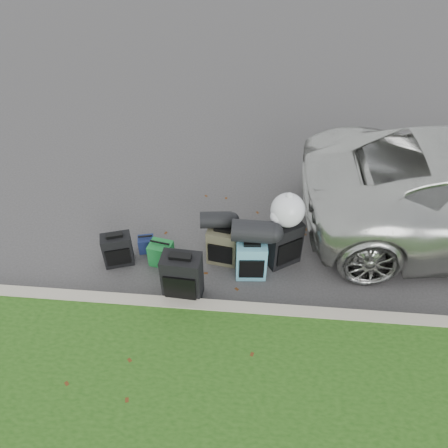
# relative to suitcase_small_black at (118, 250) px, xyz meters

# --- Properties ---
(ground) EXTENTS (120.00, 120.00, 0.00)m
(ground) POSITION_rel_suitcase_small_black_xyz_m (1.66, 0.20, -0.27)
(ground) COLOR #383535
(ground) RESTS_ON ground
(curb) EXTENTS (120.00, 0.18, 0.15)m
(curb) POSITION_rel_suitcase_small_black_xyz_m (1.66, -0.80, -0.19)
(curb) COLOR #9E937F
(curb) RESTS_ON ground
(suitcase_small_black) EXTENTS (0.48, 0.36, 0.54)m
(suitcase_small_black) POSITION_rel_suitcase_small_black_xyz_m (0.00, 0.00, 0.00)
(suitcase_small_black) COLOR black
(suitcase_small_black) RESTS_ON ground
(suitcase_large_black_left) EXTENTS (0.55, 0.35, 0.77)m
(suitcase_large_black_left) POSITION_rel_suitcase_small_black_xyz_m (1.07, -0.55, 0.11)
(suitcase_large_black_left) COLOR black
(suitcase_large_black_left) RESTS_ON ground
(suitcase_olive) EXTENTS (0.48, 0.34, 0.61)m
(suitcase_olive) POSITION_rel_suitcase_small_black_xyz_m (1.56, 0.19, 0.04)
(suitcase_olive) COLOR #3A3827
(suitcase_olive) RESTS_ON ground
(suitcase_teal) EXTENTS (0.45, 0.29, 0.62)m
(suitcase_teal) POSITION_rel_suitcase_small_black_xyz_m (2.00, -0.08, 0.04)
(suitcase_teal) COLOR teal
(suitcase_teal) RESTS_ON ground
(suitcase_large_black_right) EXTENTS (0.58, 0.52, 0.74)m
(suitcase_large_black_right) POSITION_rel_suitcase_small_black_xyz_m (2.47, 0.25, 0.10)
(suitcase_large_black_right) COLOR black
(suitcase_large_black_right) RESTS_ON ground
(tote_green) EXTENTS (0.38, 0.32, 0.38)m
(tote_green) POSITION_rel_suitcase_small_black_xyz_m (0.64, 0.06, -0.08)
(tote_green) COLOR #19712F
(tote_green) RESTS_ON ground
(tote_navy) EXTENTS (0.28, 0.24, 0.26)m
(tote_navy) POSITION_rel_suitcase_small_black_xyz_m (0.35, 0.29, -0.14)
(tote_navy) COLOR #16224E
(tote_navy) RESTS_ON ground
(duffel_left) EXTENTS (0.48, 0.29, 0.25)m
(duffel_left) POSITION_rel_suitcase_small_black_xyz_m (1.46, 0.28, 0.47)
(duffel_left) COLOR black
(duffel_left) RESTS_ON suitcase_olive
(duffel_right) EXTENTS (0.58, 0.33, 0.32)m
(duffel_right) POSITION_rel_suitcase_small_black_xyz_m (1.99, 0.03, 0.51)
(duffel_right) COLOR black
(duffel_right) RESTS_ON suitcase_teal
(trash_bag) EXTENTS (0.49, 0.49, 0.49)m
(trash_bag) POSITION_rel_suitcase_small_black_xyz_m (2.47, 0.29, 0.72)
(trash_bag) COLOR silver
(trash_bag) RESTS_ON suitcase_large_black_right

